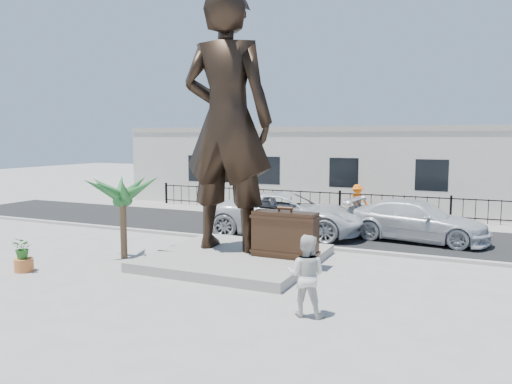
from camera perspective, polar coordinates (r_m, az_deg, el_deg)
ground at (r=15.13m, az=-3.16°, el=-9.45°), size 100.00×100.00×0.00m
street at (r=22.35m, az=6.37°, el=-4.32°), size 40.00×7.00×0.01m
curb at (r=19.10m, az=3.11°, el=-5.94°), size 40.00×0.25×0.12m
far_sidewalk at (r=26.13m, az=9.08°, el=-2.81°), size 40.00×2.50×0.02m
plinth at (r=16.60m, az=-2.30°, el=-7.49°), size 5.20×5.20×0.30m
fence at (r=26.81m, az=9.55°, el=-1.32°), size 22.00×0.10×1.20m
building at (r=30.72m, az=11.61°, el=2.59°), size 28.00×7.00×4.40m
statue at (r=16.84m, az=-3.33°, el=8.04°), size 3.27×2.25×8.64m
suitcase at (r=15.91m, az=3.33°, el=-4.86°), size 2.07×0.67×1.46m
tourist at (r=11.64m, az=5.74°, el=-9.46°), size 0.99×0.81×1.89m
car_white at (r=20.92m, az=3.51°, el=-2.52°), size 6.77×3.77×1.79m
car_silver at (r=20.77m, az=17.86°, el=-3.15°), size 5.74×2.90×1.60m
worker at (r=25.88m, az=11.50°, el=-1.03°), size 1.25×0.97×1.70m
palm_tree at (r=17.72m, az=-14.81°, el=-7.31°), size 1.80×1.80×3.20m
planter at (r=17.02m, az=-25.00°, el=-7.57°), size 0.56×0.56×0.40m
shrub at (r=16.90m, az=-25.08°, el=-5.82°), size 0.61×0.53×0.66m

